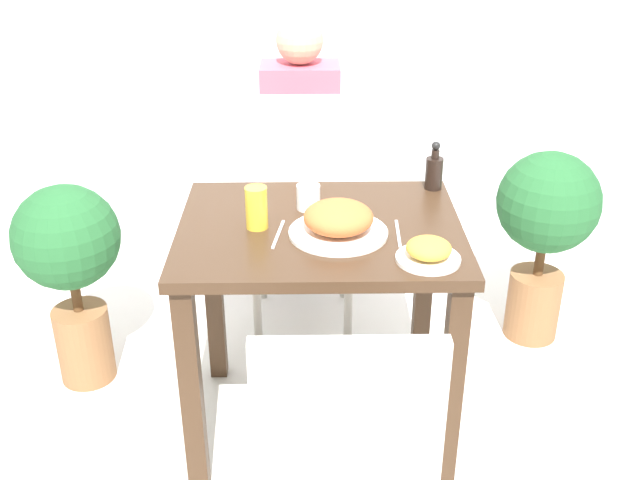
% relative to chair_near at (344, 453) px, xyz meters
% --- Properties ---
extents(ground_plane, '(16.00, 16.00, 0.00)m').
position_rel_chair_near_xyz_m(ground_plane, '(-0.04, 0.72, -0.52)').
color(ground_plane, silver).
extents(dining_table, '(0.86, 0.68, 0.76)m').
position_rel_chair_near_xyz_m(dining_table, '(-0.04, 0.72, 0.09)').
color(dining_table, '#3D2819').
rests_on(dining_table, ground_plane).
extents(chair_near, '(0.42, 0.42, 0.92)m').
position_rel_chair_near_xyz_m(chair_near, '(0.00, 0.00, 0.00)').
color(chair_near, silver).
rests_on(chair_near, ground_plane).
extents(chair_far, '(0.42, 0.42, 0.92)m').
position_rel_chair_near_xyz_m(chair_far, '(-0.10, 1.46, 0.00)').
color(chair_far, silver).
rests_on(chair_far, ground_plane).
extents(food_plate, '(0.29, 0.29, 0.10)m').
position_rel_chair_near_xyz_m(food_plate, '(0.01, 0.65, 0.28)').
color(food_plate, white).
rests_on(food_plate, dining_table).
extents(side_plate, '(0.18, 0.18, 0.07)m').
position_rel_chair_near_xyz_m(side_plate, '(0.25, 0.49, 0.27)').
color(side_plate, white).
rests_on(side_plate, dining_table).
extents(drink_cup, '(0.07, 0.07, 0.08)m').
position_rel_chair_near_xyz_m(drink_cup, '(-0.08, 0.84, 0.28)').
color(drink_cup, white).
rests_on(drink_cup, dining_table).
extents(juice_glass, '(0.07, 0.07, 0.13)m').
position_rel_chair_near_xyz_m(juice_glass, '(-0.23, 0.70, 0.30)').
color(juice_glass, gold).
rests_on(juice_glass, dining_table).
extents(sauce_bottle, '(0.06, 0.06, 0.16)m').
position_rel_chair_near_xyz_m(sauce_bottle, '(0.34, 0.99, 0.30)').
color(sauce_bottle, black).
rests_on(sauce_bottle, dining_table).
extents(fork_utensil, '(0.03, 0.18, 0.00)m').
position_rel_chair_near_xyz_m(fork_utensil, '(-0.17, 0.65, 0.24)').
color(fork_utensil, silver).
rests_on(fork_utensil, dining_table).
extents(spoon_utensil, '(0.02, 0.17, 0.00)m').
position_rel_chair_near_xyz_m(spoon_utensil, '(0.19, 0.65, 0.24)').
color(spoon_utensil, silver).
rests_on(spoon_utensil, dining_table).
extents(potted_plant_left, '(0.37, 0.37, 0.77)m').
position_rel_chair_near_xyz_m(potted_plant_left, '(-0.91, 1.00, -0.02)').
color(potted_plant_left, brown).
rests_on(potted_plant_left, ground_plane).
extents(potted_plant_right, '(0.39, 0.39, 0.79)m').
position_rel_chair_near_xyz_m(potted_plant_right, '(0.83, 1.25, -0.01)').
color(potted_plant_right, brown).
rests_on(potted_plant_right, ground_plane).
extents(person_figure, '(0.34, 0.22, 1.17)m').
position_rel_chair_near_xyz_m(person_figure, '(-0.11, 1.86, 0.06)').
color(person_figure, '#2D3347').
rests_on(person_figure, ground_plane).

